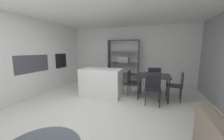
% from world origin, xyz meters
% --- Properties ---
extents(ground_plane, '(8.52, 8.52, 0.00)m').
position_xyz_m(ground_plane, '(0.00, 0.00, 0.00)').
color(ground_plane, silver).
extents(ceiling_slab, '(6.21, 6.15, 0.06)m').
position_xyz_m(ceiling_slab, '(0.00, 0.00, 2.60)').
color(ceiling_slab, white).
rests_on(ceiling_slab, ground_plane).
extents(back_partition, '(6.21, 0.06, 2.57)m').
position_xyz_m(back_partition, '(0.00, 3.04, 1.29)').
color(back_partition, white).
rests_on(back_partition, ground_plane).
extents(tall_cabinet_run_left, '(0.65, 5.54, 2.57)m').
position_xyz_m(tall_cabinet_run_left, '(-2.72, 0.00, 1.29)').
color(tall_cabinet_run_left, white).
rests_on(tall_cabinet_run_left, ground_plane).
extents(cabinet_niche_splashback, '(0.01, 1.22, 0.57)m').
position_xyz_m(cabinet_niche_splashback, '(-2.39, 0.26, 1.10)').
color(cabinet_niche_splashback, '#4C4C56').
rests_on(cabinet_niche_splashback, ground_plane).
extents(built_in_oven, '(0.06, 0.58, 0.59)m').
position_xyz_m(built_in_oven, '(-2.37, 1.56, 1.11)').
color(built_in_oven, black).
rests_on(built_in_oven, ground_plane).
extents(kitchen_island, '(1.37, 0.71, 0.92)m').
position_xyz_m(kitchen_island, '(-0.31, 1.05, 0.46)').
color(kitchen_island, white).
rests_on(kitchen_island, ground_plane).
extents(open_bookshelf, '(1.36, 0.36, 1.98)m').
position_xyz_m(open_bookshelf, '(0.00, 2.74, 0.95)').
color(open_bookshelf, '#4C4C51').
rests_on(open_bookshelf, ground_plane).
extents(dining_table, '(0.99, 0.86, 0.75)m').
position_xyz_m(dining_table, '(1.37, 1.41, 0.67)').
color(dining_table, '#232328').
rests_on(dining_table, ground_plane).
extents(dining_chair_window_side, '(0.47, 0.48, 0.89)m').
position_xyz_m(dining_chair_window_side, '(2.08, 1.40, 0.54)').
color(dining_chair_window_side, '#232328').
rests_on(dining_chair_window_side, ground_plane).
extents(dining_chair_far, '(0.45, 0.44, 0.95)m').
position_xyz_m(dining_chair_far, '(1.37, 1.86, 0.57)').
color(dining_chair_far, '#232328').
rests_on(dining_chair_far, ground_plane).
extents(dining_chair_near, '(0.46, 0.44, 0.90)m').
position_xyz_m(dining_chair_near, '(1.36, 0.95, 0.54)').
color(dining_chair_near, '#232328').
rests_on(dining_chair_near, ground_plane).
extents(dining_chair_island_side, '(0.41, 0.44, 0.85)m').
position_xyz_m(dining_chair_island_side, '(0.66, 1.41, 0.52)').
color(dining_chair_island_side, '#232328').
rests_on(dining_chair_island_side, ground_plane).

